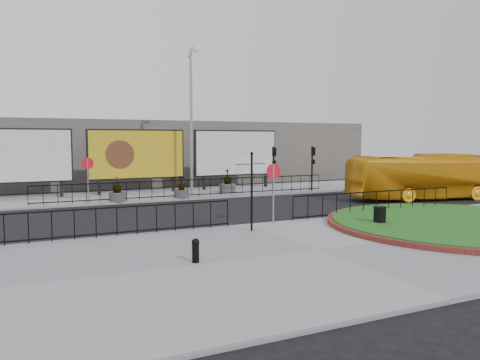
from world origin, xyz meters
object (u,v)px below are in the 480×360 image
lamp_post (191,119)px  litter_bin (380,217)px  billboard_mid (137,155)px  planter_b (181,190)px  planter_a (117,193)px  bus (428,177)px  fingerpost_sign (252,183)px  bollard (196,249)px  planter_c (228,184)px

lamp_post → litter_bin: bearing=-78.5°
billboard_mid → planter_b: 4.47m
billboard_mid → planter_a: 4.53m
litter_bin → lamp_post: bearing=101.5°
litter_bin → planter_b: planter_b is taller
bus → lamp_post: bearing=70.3°
litter_bin → fingerpost_sign: bearing=162.1°
bollard → planter_b: planter_b is taller
bus → planter_c: bearing=65.0°
fingerpost_sign → bollard: 5.06m
bollard → planter_b: size_ratio=0.51×
lamp_post → litter_bin: size_ratio=10.99×
lamp_post → planter_c: size_ratio=5.81×
fingerpost_sign → bus: 14.81m
billboard_mid → planter_a: billboard_mid is taller
planter_a → planter_c: size_ratio=0.88×
planter_b → planter_c: 3.87m
planter_c → litter_bin: bearing=-88.1°
litter_bin → planter_b: size_ratio=0.63×
lamp_post → planter_a: lamp_post is taller
bollard → bus: 19.30m
bollard → litter_bin: size_ratio=0.81×
fingerpost_sign → litter_bin: fingerpost_sign is taller
fingerpost_sign → litter_bin: 5.26m
planter_c → bus: bearing=-37.9°
planter_a → bus: bearing=-19.8°
planter_b → fingerpost_sign: bearing=-94.1°
bollard → planter_c: planter_c is taller
lamp_post → bollard: lamp_post is taller
billboard_mid → lamp_post: size_ratio=0.67×
lamp_post → bollard: (-5.47, -15.78, -4.33)m
fingerpost_sign → planter_a: fingerpost_sign is taller
bollard → fingerpost_sign: bearing=44.4°
fingerpost_sign → litter_bin: (4.83, -1.56, -1.37)m
planter_a → planter_c: planter_c is taller
bollard → planter_a: 14.19m
planter_b → planter_c: size_ratio=0.84×
litter_bin → planter_a: (-7.78, 12.33, 0.07)m
bollard → planter_b: bearing=73.3°
bollard → planter_c: (7.85, 15.59, 0.18)m
bus → fingerpost_sign: bearing=121.3°
lamp_post → planter_b: lamp_post is taller
bollard → litter_bin: bearing=12.5°
billboard_mid → bus: size_ratio=0.64×
billboard_mid → lamp_post: bearing=-33.3°
billboard_mid → bus: billboard_mid is taller
planter_b → billboard_mid: bearing=116.6°
planter_b → bollard: bearing=-106.7°
billboard_mid → planter_a: size_ratio=4.43×
fingerpost_sign → bus: size_ratio=0.31×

